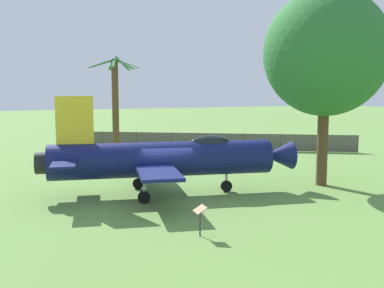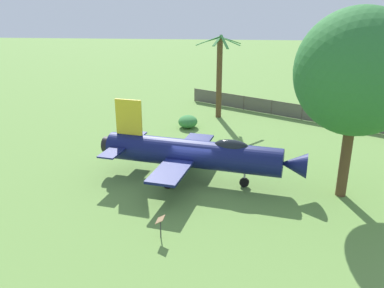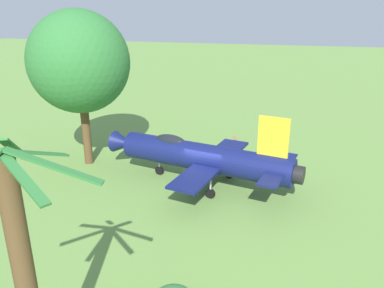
# 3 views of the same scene
# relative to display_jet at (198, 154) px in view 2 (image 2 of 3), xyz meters

# --- Properties ---
(ground_plane) EXTENTS (200.00, 200.00, 0.00)m
(ground_plane) POSITION_rel_display_jet_xyz_m (0.08, 0.38, -1.89)
(ground_plane) COLOR #668E42
(display_jet) EXTENTS (9.05, 13.29, 5.09)m
(display_jet) POSITION_rel_display_jet_xyz_m (0.00, 0.00, 0.00)
(display_jet) COLOR #111951
(display_jet) RESTS_ON ground_plane
(shade_tree) EXTENTS (6.88, 6.82, 10.87)m
(shade_tree) POSITION_rel_display_jet_xyz_m (-1.19, -8.71, 5.48)
(shade_tree) COLOR brown
(shade_tree) RESTS_ON ground_plane
(palm_tree) EXTENTS (3.63, 4.30, 8.06)m
(palm_tree) POSITION_rel_display_jet_xyz_m (15.23, -0.84, 2.25)
(palm_tree) COLOR brown
(palm_tree) RESTS_ON ground_plane
(perimeter_fence) EXTENTS (13.64, 22.32, 1.53)m
(perimeter_fence) POSITION_rel_display_jet_xyz_m (14.93, -9.01, -1.08)
(perimeter_fence) COLOR #4C4238
(perimeter_fence) RESTS_ON ground_plane
(shrub_near_fence) EXTENTS (2.06, 1.76, 1.12)m
(shrub_near_fence) POSITION_rel_display_jet_xyz_m (11.44, 1.85, -1.33)
(shrub_near_fence) COLOR #387F3D
(shrub_near_fence) RESTS_ON ground_plane
(info_plaque) EXTENTS (0.63, 0.44, 1.14)m
(info_plaque) POSITION_rel_display_jet_xyz_m (-6.72, 1.32, -1.04)
(info_plaque) COLOR #333333
(info_plaque) RESTS_ON ground_plane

